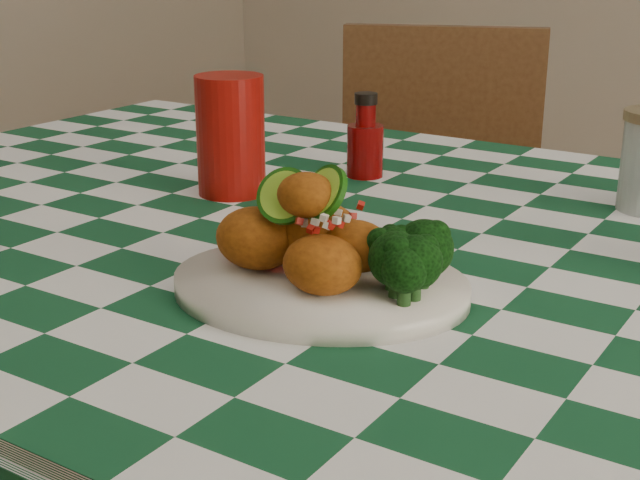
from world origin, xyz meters
The scene contains 6 objects.
plate centered at (0.05, -0.19, 0.80)m, with size 0.28×0.22×0.02m, color silver, non-canonical shape.
fried_chicken_pile centered at (0.04, -0.19, 0.85)m, with size 0.15×0.11×0.10m, color #9E4D0F, non-canonical shape.
broccoli_side centered at (0.13, -0.18, 0.83)m, with size 0.08×0.08×0.06m, color black, non-canonical shape.
red_tumbler centered at (-0.24, 0.04, 0.86)m, with size 0.09×0.09×0.15m, color maroon.
ketchup_bottle centered at (-0.14, 0.22, 0.84)m, with size 0.05×0.05×0.12m, color #660505, non-canonical shape.
wooden_chair_left centered at (-0.27, 0.71, 0.47)m, with size 0.43×0.45×0.93m, color #472814, non-canonical shape.
Camera 1 is at (0.47, -0.84, 1.11)m, focal length 50.00 mm.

